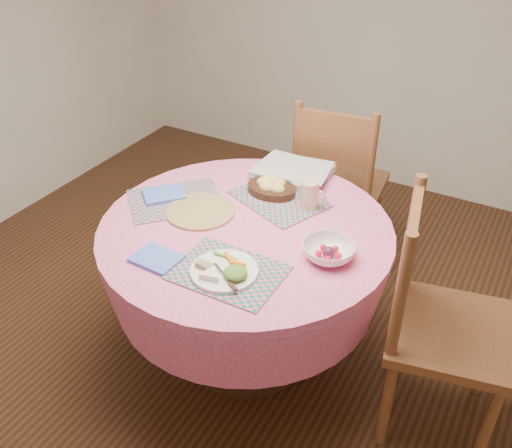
% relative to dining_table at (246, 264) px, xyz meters
% --- Properties ---
extents(ground, '(4.00, 4.00, 0.00)m').
position_rel_dining_table_xyz_m(ground, '(0.00, 0.00, -0.56)').
color(ground, '#331C0F').
rests_on(ground, ground).
extents(dining_table, '(1.24, 1.24, 0.75)m').
position_rel_dining_table_xyz_m(dining_table, '(0.00, 0.00, 0.00)').
color(dining_table, pink).
rests_on(dining_table, ground).
extents(chair_right, '(0.55, 0.57, 1.05)m').
position_rel_dining_table_xyz_m(chair_right, '(0.82, 0.07, -0.01)').
color(chair_right, brown).
rests_on(chair_right, ground).
extents(chair_back, '(0.52, 0.51, 1.03)m').
position_rel_dining_table_xyz_m(chair_back, '(0.06, 0.90, -0.02)').
color(chair_back, brown).
rests_on(chair_back, ground).
extents(placemat_front, '(0.40, 0.30, 0.01)m').
position_rel_dining_table_xyz_m(placemat_front, '(0.10, -0.30, 0.20)').
color(placemat_front, '#14715A').
rests_on(placemat_front, dining_table).
extents(placemat_left, '(0.49, 0.50, 0.01)m').
position_rel_dining_table_xyz_m(placemat_left, '(-0.38, 0.03, 0.20)').
color(placemat_left, '#14715A').
rests_on(placemat_left, dining_table).
extents(placemat_back, '(0.48, 0.43, 0.01)m').
position_rel_dining_table_xyz_m(placemat_back, '(0.02, 0.26, 0.20)').
color(placemat_back, '#14715A').
rests_on(placemat_back, dining_table).
extents(wicker_trivet, '(0.30, 0.30, 0.01)m').
position_rel_dining_table_xyz_m(wicker_trivet, '(-0.23, 0.00, 0.20)').
color(wicker_trivet, '#A58947').
rests_on(wicker_trivet, dining_table).
extents(napkin_near, '(0.19, 0.15, 0.01)m').
position_rel_dining_table_xyz_m(napkin_near, '(-0.18, -0.37, 0.20)').
color(napkin_near, '#4F6BCB').
rests_on(napkin_near, dining_table).
extents(napkin_far, '(0.22, 0.23, 0.01)m').
position_rel_dining_table_xyz_m(napkin_far, '(-0.44, 0.03, 0.21)').
color(napkin_far, '#4F6BCB').
rests_on(napkin_far, placemat_left).
extents(dinner_plate, '(0.25, 0.25, 0.05)m').
position_rel_dining_table_xyz_m(dinner_plate, '(0.10, -0.32, 0.22)').
color(dinner_plate, white).
rests_on(dinner_plate, placemat_front).
extents(bread_bowl, '(0.23, 0.23, 0.08)m').
position_rel_dining_table_xyz_m(bread_bowl, '(-0.03, 0.30, 0.23)').
color(bread_bowl, black).
rests_on(bread_bowl, placemat_back).
extents(latte_mug, '(0.12, 0.08, 0.12)m').
position_rel_dining_table_xyz_m(latte_mug, '(0.17, 0.27, 0.26)').
color(latte_mug, '#D0B18F').
rests_on(latte_mug, placemat_back).
extents(fruit_bowl, '(0.24, 0.24, 0.06)m').
position_rel_dining_table_xyz_m(fruit_bowl, '(0.39, -0.03, 0.23)').
color(fruit_bowl, white).
rests_on(fruit_bowl, dining_table).
extents(newspaper_stack, '(0.37, 0.29, 0.04)m').
position_rel_dining_table_xyz_m(newspaper_stack, '(-0.02, 0.49, 0.22)').
color(newspaper_stack, silver).
rests_on(newspaper_stack, dining_table).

